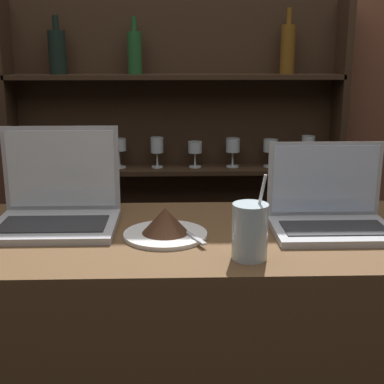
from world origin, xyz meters
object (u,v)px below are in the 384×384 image
Objects in this scene: cake_plate at (165,225)px; water_glass at (250,231)px; laptop_far at (330,211)px; laptop_near at (57,205)px.

cake_plate is 1.09× the size of water_glass.
laptop_far is 0.43m from cake_plate.
laptop_near is at bearing 159.95° from cake_plate.
laptop_far reaches higher than water_glass.
laptop_far is at bearing 39.53° from water_glass.
laptop_near is 0.72m from laptop_far.
cake_plate is (-0.42, -0.04, -0.02)m from laptop_far.
water_glass is (0.19, -0.15, 0.03)m from cake_plate.
laptop_near is 1.65× the size of water_glass.
cake_plate is 0.25m from water_glass.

